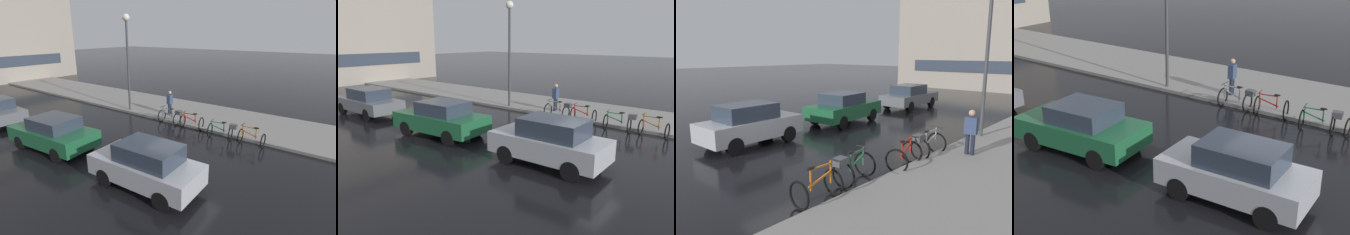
{
  "view_description": "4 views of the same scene",
  "coord_description": "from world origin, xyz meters",
  "views": [
    {
      "loc": [
        -8.36,
        -5.21,
        5.13
      ],
      "look_at": [
        1.74,
        2.21,
        1.06
      ],
      "focal_mm": 28.0,
      "sensor_mm": 36.0,
      "label": 1
    },
    {
      "loc": [
        -11.26,
        -5.43,
        4.16
      ],
      "look_at": [
        -0.64,
        3.47,
        0.81
      ],
      "focal_mm": 35.0,
      "sensor_mm": 36.0,
      "label": 2
    },
    {
      "loc": [
        8.69,
        -6.53,
        3.52
      ],
      "look_at": [
        -0.59,
        3.58,
        0.81
      ],
      "focal_mm": 35.0,
      "sensor_mm": 36.0,
      "label": 3
    },
    {
      "loc": [
        -11.77,
        -4.79,
        6.53
      ],
      "look_at": [
        -0.21,
        3.33,
        0.87
      ],
      "focal_mm": 50.0,
      "sensor_mm": 36.0,
      "label": 4
    }
  ],
  "objects": [
    {
      "name": "car_silver",
      "position": [
        -2.36,
        0.12,
        0.82
      ],
      "size": [
        1.9,
        3.99,
        1.62
      ],
      "color": "#B2B5BA",
      "rests_on": "ground"
    },
    {
      "name": "ground_plane",
      "position": [
        0.0,
        0.0,
        0.0
      ],
      "size": [
        140.0,
        140.0,
        0.0
      ],
      "primitive_type": "plane",
      "color": "black"
    },
    {
      "name": "pedestrian",
      "position": [
        4.62,
        4.19,
        0.95
      ],
      "size": [
        0.42,
        0.27,
        1.68
      ],
      "color": "#1E2333",
      "rests_on": "ground"
    },
    {
      "name": "car_green",
      "position": [
        -2.46,
        5.61,
        0.78
      ],
      "size": [
        2.29,
        4.28,
        1.54
      ],
      "color": "#1E6038",
      "rests_on": "ground"
    },
    {
      "name": "bicycle_second",
      "position": [
        3.13,
        -0.17,
        0.49
      ],
      "size": [
        0.87,
        1.44,
        0.94
      ],
      "color": "black",
      "rests_on": "ground"
    },
    {
      "name": "sidewalk_kerb",
      "position": [
        6.0,
        10.0,
        0.07
      ],
      "size": [
        4.8,
        60.0,
        0.14
      ],
      "primitive_type": "cube",
      "color": "gray",
      "rests_on": "ground"
    },
    {
      "name": "bicycle_nearest",
      "position": [
        3.27,
        -1.58,
        0.39
      ],
      "size": [
        0.72,
        1.16,
        0.98
      ],
      "color": "black",
      "rests_on": "ground"
    },
    {
      "name": "streetlamp",
      "position": [
        3.95,
        7.05,
        4.31
      ],
      "size": [
        0.45,
        0.45,
        6.25
      ],
      "color": "#424247",
      "rests_on": "ground"
    },
    {
      "name": "bicycle_third",
      "position": [
        3.51,
        1.88,
        0.41
      ],
      "size": [
        0.92,
        1.27,
        0.95
      ],
      "color": "black",
      "rests_on": "ground"
    },
    {
      "name": "bicycle_farthest",
      "position": [
        3.51,
        3.28,
        0.5
      ],
      "size": [
        0.78,
        1.45,
        0.98
      ],
      "color": "black",
      "rests_on": "ground"
    }
  ]
}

